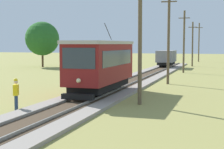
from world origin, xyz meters
name	(u,v)px	position (x,y,z in m)	size (l,w,h in m)	color
red_tram	(101,64)	(0.00, 19.59, 2.19)	(2.60, 8.54, 4.79)	maroon
freight_car	(166,58)	(0.00, 49.59, 1.56)	(2.40, 5.20, 2.31)	slate
utility_pole_near_tram	(140,32)	(3.44, 16.73, 4.31)	(1.40, 0.32, 8.42)	brown
utility_pole_mid	(169,36)	(3.44, 28.19, 4.29)	(1.40, 0.43, 8.38)	brown
utility_pole_far	(184,41)	(3.44, 41.35, 3.98)	(1.40, 0.47, 7.78)	brown
utility_pole_distant	(193,44)	(3.44, 54.50, 3.67)	(1.40, 0.60, 7.15)	brown
utility_pole_horizon	(199,42)	(3.44, 70.25, 4.02)	(1.40, 0.27, 7.85)	brown
track_worker	(16,93)	(-2.43, 12.69, 0.98)	(0.35, 0.44, 1.78)	navy
tree_left_near	(42,39)	(-18.94, 46.02, 4.45)	(5.30, 5.30, 7.11)	#4C3823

